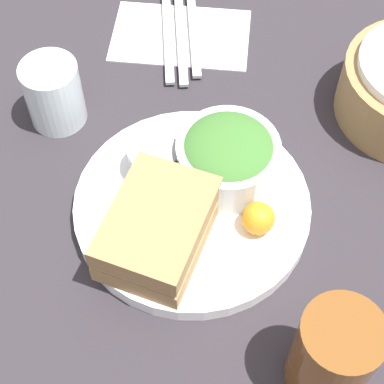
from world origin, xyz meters
TOP-DOWN VIEW (x-y plane):
  - ground_plane at (0.00, 0.00)m, footprint 4.00×4.00m
  - plate at (0.00, 0.00)m, footprint 0.27×0.27m
  - sandwich at (0.05, -0.03)m, footprint 0.15×0.13m
  - salad_bowl at (-0.04, 0.04)m, footprint 0.12×0.12m
  - dressing_cup at (-0.04, -0.05)m, footprint 0.06×0.06m
  - orange_wedge at (0.03, 0.07)m, footprint 0.04×0.04m
  - drink_glass at (0.18, 0.15)m, footprint 0.08×0.08m
  - napkin at (-0.29, -0.05)m, footprint 0.12×0.19m
  - fork at (-0.28, -0.06)m, footprint 0.19×0.04m
  - knife at (-0.29, -0.05)m, footprint 0.20×0.04m
  - spoon at (-0.29, -0.03)m, footprint 0.17×0.04m
  - water_glass at (-0.12, -0.18)m, footprint 0.07×0.07m

SIDE VIEW (x-z plane):
  - ground_plane at x=0.00m, z-range 0.00..0.00m
  - napkin at x=-0.29m, z-range 0.00..0.00m
  - fork at x=-0.28m, z-range 0.00..0.01m
  - knife at x=-0.29m, z-range 0.00..0.01m
  - spoon at x=-0.29m, z-range 0.00..0.01m
  - plate at x=0.00m, z-range 0.00..0.02m
  - orange_wedge at x=0.03m, z-range 0.02..0.06m
  - dressing_cup at x=-0.04m, z-range 0.02..0.06m
  - water_glass at x=-0.12m, z-range 0.00..0.09m
  - sandwich at x=0.05m, z-range 0.02..0.08m
  - salad_bowl at x=-0.04m, z-range 0.02..0.08m
  - drink_glass at x=0.18m, z-range 0.00..0.12m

